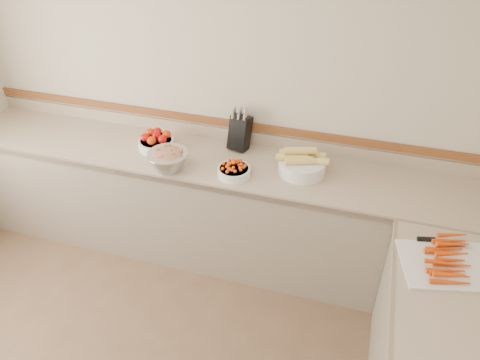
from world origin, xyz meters
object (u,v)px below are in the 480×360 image
(rhubarb_bowl, at_px, (168,159))
(cutting_board, at_px, (447,261))
(tomato_bowl, at_px, (156,141))
(corn_bowl, at_px, (302,163))
(cherry_tomato_bowl, at_px, (234,170))
(knife_block, at_px, (240,132))

(rhubarb_bowl, relative_size, cutting_board, 0.53)
(rhubarb_bowl, bearing_deg, tomato_bowl, 130.85)
(corn_bowl, xyz_separation_m, rhubarb_bowl, (-0.92, -0.24, 0.01))
(cherry_tomato_bowl, bearing_deg, rhubarb_bowl, -172.67)
(tomato_bowl, distance_m, corn_bowl, 1.13)
(corn_bowl, bearing_deg, tomato_bowl, 179.68)
(tomato_bowl, height_order, cherry_tomato_bowl, tomato_bowl)
(cherry_tomato_bowl, xyz_separation_m, rhubarb_bowl, (-0.47, -0.06, 0.04))
(corn_bowl, bearing_deg, rhubarb_bowl, -165.48)
(cherry_tomato_bowl, distance_m, cutting_board, 1.47)
(knife_block, height_order, cutting_board, knife_block)
(tomato_bowl, bearing_deg, knife_block, 16.90)
(knife_block, xyz_separation_m, cherry_tomato_bowl, (0.07, -0.37, -0.10))
(knife_block, bearing_deg, tomato_bowl, -163.10)
(tomato_bowl, xyz_separation_m, cutting_board, (2.06, -0.67, -0.04))
(cherry_tomato_bowl, xyz_separation_m, corn_bowl, (0.45, 0.18, 0.03))
(tomato_bowl, xyz_separation_m, cherry_tomato_bowl, (0.68, -0.18, -0.01))
(knife_block, xyz_separation_m, rhubarb_bowl, (-0.40, -0.43, -0.05))
(tomato_bowl, distance_m, rhubarb_bowl, 0.32)
(tomato_bowl, bearing_deg, cherry_tomato_bowl, -15.11)
(knife_block, relative_size, corn_bowl, 0.92)
(knife_block, relative_size, tomato_bowl, 1.26)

